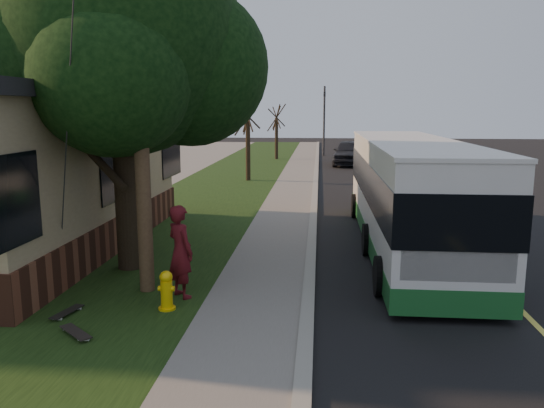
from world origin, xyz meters
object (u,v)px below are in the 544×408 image
(fire_hydrant, at_px, (166,290))
(leafy_tree, at_px, (123,43))
(dumpster, at_px, (15,231))
(utility_pole, at_px, (137,61))
(skateboard_main, at_px, (67,312))
(bare_tree_far, at_px, (277,133))
(distant_car, at_px, (349,152))
(skateboarder, at_px, (181,251))
(transit_bus, at_px, (408,191))
(bare_tree_near, at_px, (248,140))
(skateboard_spare, at_px, (76,332))
(traffic_signal, at_px, (324,116))

(fire_hydrant, relative_size, leafy_tree, 0.09)
(fire_hydrant, height_order, dumpster, dumpster)
(utility_pole, distance_m, skateboard_main, 4.84)
(leafy_tree, xyz_separation_m, bare_tree_far, (1.17, 27.35, -3.16))
(leafy_tree, distance_m, distant_car, 25.28)
(skateboarder, bearing_deg, fire_hydrant, 124.08)
(fire_hydrant, bearing_deg, leafy_tree, 120.67)
(transit_bus, bearing_deg, distant_car, 91.13)
(transit_bus, bearing_deg, utility_pole, -144.36)
(bare_tree_far, distance_m, distant_car, 6.20)
(dumpster, bearing_deg, fire_hydrant, -34.25)
(leafy_tree, relative_size, bare_tree_near, 1.81)
(bare_tree_far, distance_m, dumpster, 27.08)
(bare_tree_near, relative_size, dumpster, 2.73)
(bare_tree_far, bearing_deg, utility_pole, -90.60)
(bare_tree_near, height_order, skateboarder, bare_tree_near)
(utility_pole, xyz_separation_m, distant_car, (5.45, 25.75, -3.79))
(utility_pole, relative_size, transit_bus, 0.84)
(distant_car, bearing_deg, skateboard_spare, -96.50)
(dumpster, bearing_deg, skateboarder, -27.88)
(leafy_tree, height_order, skateboard_main, leafy_tree)
(bare_tree_near, relative_size, distant_car, 0.87)
(skateboard_main, bearing_deg, utility_pole, 54.51)
(leafy_tree, xyz_separation_m, skateboard_spare, (0.41, -3.93, -5.04))
(traffic_signal, bearing_deg, transit_bus, -85.89)
(leafy_tree, relative_size, dumpster, 4.95)
(utility_pole, relative_size, distant_car, 1.84)
(traffic_signal, xyz_separation_m, dumpster, (-7.98, -30.67, -2.48))
(skateboarder, bearing_deg, skateboard_spare, 99.65)
(utility_pole, height_order, dumpster, utility_pole)
(fire_hydrant, height_order, utility_pole, utility_pole)
(utility_pole, bearing_deg, dumpster, 150.83)
(skateboarder, height_order, skateboard_main, skateboarder)
(utility_pole, height_order, skateboard_spare, utility_pole)
(utility_pole, xyz_separation_m, transit_bus, (5.87, 4.21, -3.07))
(bare_tree_far, xyz_separation_m, dumpster, (-4.48, -26.67, -1.32))
(bare_tree_far, relative_size, distant_car, 0.82)
(bare_tree_far, distance_m, skateboard_spare, 31.34)
(traffic_signal, bearing_deg, dumpster, -104.59)
(fire_hydrant, distance_m, traffic_signal, 34.25)
(utility_pole, xyz_separation_m, skateboard_main, (-1.02, -1.42, -4.51))
(skateboard_main, bearing_deg, bare_tree_far, 87.51)
(utility_pole, relative_size, bare_tree_far, 2.25)
(bare_tree_far, xyz_separation_m, transit_bus, (5.57, -24.80, -0.44))
(leafy_tree, bearing_deg, skateboard_main, -92.80)
(leafy_tree, xyz_separation_m, dumpster, (-3.31, 0.68, -4.48))
(skateboarder, distance_m, skateboard_spare, 2.49)
(skateboard_main, relative_size, dumpster, 0.48)
(bare_tree_near, height_order, dumpster, bare_tree_near)
(fire_hydrant, relative_size, utility_pole, 0.08)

